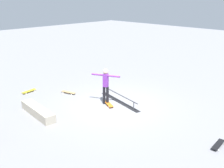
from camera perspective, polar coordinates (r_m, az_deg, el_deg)
ground_plane at (r=12.26m, az=0.41°, el=-4.50°), size 60.00×60.00×0.00m
grind_rail at (r=12.57m, az=1.61°, el=-3.09°), size 2.84×0.82×0.38m
skate_ledge at (r=11.62m, az=-15.46°, el=-5.60°), size 2.32×0.66×0.35m
skater_main at (r=12.05m, az=-1.35°, el=0.02°), size 1.25×0.64×1.67m
skateboard_main at (r=12.20m, az=-0.74°, el=-4.24°), size 0.81×0.52×0.09m
loose_skateboard_natural at (r=13.80m, az=-9.21°, el=-1.73°), size 0.82×0.42×0.09m
loose_skateboard_black at (r=9.75m, az=21.61°, el=-11.84°), size 0.31×0.82×0.09m
loose_skateboard_yellow at (r=14.43m, az=-17.21°, el=-1.43°), size 0.35×0.82×0.09m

